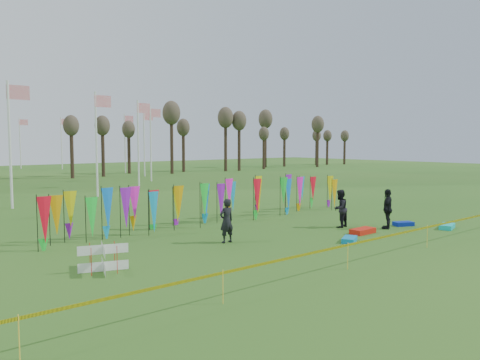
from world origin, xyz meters
TOP-DOWN VIEW (x-y plane):
  - ground at (0.00, 0.00)m, footprint 160.00×160.00m
  - banner_row at (0.28, 8.49)m, footprint 18.64×0.64m
  - caution_tape_near at (-0.22, -1.37)m, footprint 26.00×0.02m
  - tree_line at (32.00, 44.00)m, footprint 53.92×1.92m
  - box_kite at (-8.21, 3.50)m, footprint 0.81×0.81m
  - person_left at (-2.45, 4.42)m, footprint 0.68×0.50m
  - person_mid at (4.04, 3.68)m, footprint 0.99×0.71m
  - person_right at (5.51, 1.97)m, footprint 1.30×1.07m
  - kite_bag_turquoise at (1.64, 1.25)m, footprint 1.13×0.92m
  - kite_bag_blue at (6.83, 1.90)m, footprint 1.09×0.86m
  - kite_bag_red at (3.58, 1.99)m, footprint 1.32×0.63m
  - kite_bag_teal at (7.76, 0.12)m, footprint 1.26×0.86m

SIDE VIEW (x-z plane):
  - ground at x=0.00m, z-range 0.00..0.00m
  - kite_bag_blue at x=6.83m, z-range 0.00..0.20m
  - kite_bag_turquoise at x=1.64m, z-range 0.00..0.20m
  - kite_bag_teal at x=7.76m, z-range 0.00..0.22m
  - kite_bag_red at x=3.58m, z-range 0.00..0.24m
  - box_kite at x=-8.21m, z-range 0.00..0.90m
  - caution_tape_near at x=-0.22m, z-range 0.33..1.23m
  - person_left at x=-2.45m, z-range 0.00..1.84m
  - person_mid at x=4.04m, z-range 0.00..1.86m
  - person_right at x=5.51m, z-range 0.00..1.94m
  - banner_row at x=0.28m, z-range 0.17..2.28m
  - tree_line at x=32.00m, z-range 2.25..10.09m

